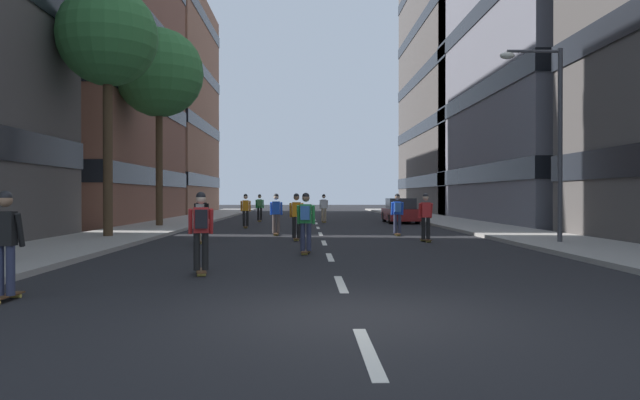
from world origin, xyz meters
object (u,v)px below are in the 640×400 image
object	(u,v)px
street_tree_mid	(108,38)
skater_2	(296,214)
skater_7	(324,207)
skater_9	(246,209)
parked_car_near	(400,212)
skater_5	(260,206)
skater_8	(276,212)
skater_0	(397,212)
skater_3	(306,219)
street_tree_far	(159,73)
skater_10	(201,227)
skater_1	(201,215)
skater_6	(5,240)
skater_4	(426,215)
streetlamp_right	(549,123)

from	to	relation	value
street_tree_mid	skater_2	size ratio (longest dim) A/B	5.40
skater_7	skater_9	distance (m)	7.49
parked_car_near	skater_2	bearing A→B (deg)	-113.50
skater_9	skater_5	bearing A→B (deg)	88.68
street_tree_mid	skater_8	xyz separation A→B (m)	(6.37, 2.21, -6.78)
skater_0	skater_3	bearing A→B (deg)	-116.15
street_tree_far	skater_7	xyz separation A→B (m)	(8.77, 6.05, -7.06)
skater_3	skater_7	xyz separation A→B (m)	(1.16, 20.20, -0.03)
street_tree_far	skater_8	world-z (taller)	street_tree_far
skater_2	skater_9	world-z (taller)	same
street_tree_far	skater_10	distance (m)	20.61
skater_10	skater_7	bearing A→B (deg)	82.11
skater_1	skater_6	distance (m)	11.60
street_tree_far	parked_car_near	bearing A→B (deg)	21.98
skater_0	skater_7	distance (m)	12.59
parked_car_near	skater_4	xyz separation A→B (m)	(-1.48, -15.10, 0.29)
skater_10	skater_0	bearing A→B (deg)	63.61
street_tree_mid	streetlamp_right	bearing A→B (deg)	-11.90
parked_car_near	streetlamp_right	world-z (taller)	streetlamp_right
skater_3	skater_9	xyz separation A→B (m)	(-3.11, 14.05, -0.03)
parked_car_near	skater_4	world-z (taller)	skater_4
streetlamp_right	skater_8	world-z (taller)	streetlamp_right
streetlamp_right	skater_7	world-z (taller)	streetlamp_right
skater_0	skater_5	distance (m)	15.18
skater_3	skater_7	bearing A→B (deg)	86.71
skater_3	skater_5	size ratio (longest dim) A/B	1.00
skater_2	skater_10	bearing A→B (deg)	-101.08
skater_2	skater_8	xyz separation A→B (m)	(-0.90, 2.88, 0.00)
streetlamp_right	skater_5	bearing A→B (deg)	120.61
street_tree_mid	skater_8	bearing A→B (deg)	19.14
skater_0	street_tree_mid	bearing A→B (deg)	-170.41
skater_1	skater_2	size ratio (longest dim) A/B	1.00
skater_5	skater_8	distance (m)	13.39
streetlamp_right	skater_8	size ratio (longest dim) A/B	3.65
skater_2	skater_8	bearing A→B (deg)	107.37
parked_car_near	skater_10	distance (m)	25.40
skater_1	skater_5	xyz separation A→B (m)	(0.73, 17.57, 0.00)
skater_6	street_tree_far	bearing A→B (deg)	97.25
skater_7	street_tree_far	bearing A→B (deg)	-145.43
skater_5	skater_8	bearing A→B (deg)	-82.72
skater_3	skater_5	xyz separation A→B (m)	(-2.94, 21.46, 0.00)
parked_car_near	skater_7	size ratio (longest dim) A/B	2.47
skater_8	streetlamp_right	bearing A→B (deg)	-30.41
skater_6	skater_8	bearing A→B (deg)	77.20
skater_0	skater_1	xyz separation A→B (m)	(-7.56, -4.02, 0.00)
parked_car_near	skater_10	xyz separation A→B (m)	(-8.13, -24.06, 0.32)
street_tree_mid	street_tree_far	size ratio (longest dim) A/B	0.94
skater_5	skater_7	distance (m)	4.29
skater_0	skater_3	xyz separation A→B (m)	(-3.88, -7.91, 0.00)
parked_car_near	skater_0	size ratio (longest dim) A/B	2.47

